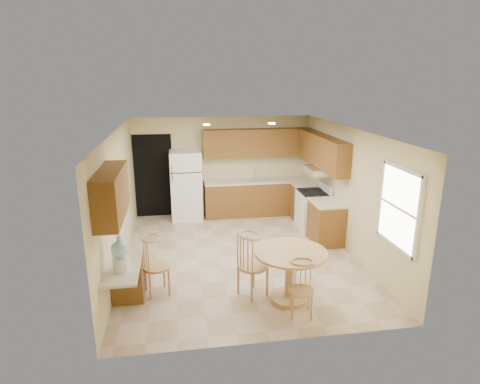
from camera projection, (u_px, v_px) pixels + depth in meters
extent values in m
plane|color=tan|center=(239.00, 256.00, 8.03)|extent=(5.50, 5.50, 0.00)
cube|color=white|center=(239.00, 131.00, 7.34)|extent=(4.50, 5.50, 0.02)
cube|color=beige|center=(222.00, 166.00, 10.29)|extent=(4.50, 0.02, 2.50)
cube|color=beige|center=(272.00, 257.00, 5.07)|extent=(4.50, 0.02, 2.50)
cube|color=beige|center=(118.00, 201.00, 7.35)|extent=(0.02, 5.50, 2.50)
cube|color=beige|center=(350.00, 191.00, 8.02)|extent=(0.02, 5.50, 2.50)
cube|color=black|center=(154.00, 176.00, 10.07)|extent=(0.90, 0.02, 2.10)
cube|color=brown|center=(258.00, 198.00, 10.37)|extent=(2.75, 0.60, 0.87)
cube|color=beige|center=(258.00, 181.00, 10.24)|extent=(2.75, 0.63, 0.04)
cube|color=brown|center=(305.00, 203.00, 9.96)|extent=(0.60, 0.59, 0.87)
cube|color=beige|center=(306.00, 185.00, 9.84)|extent=(0.63, 0.59, 0.04)
cube|color=brown|center=(326.00, 223.00, 8.58)|extent=(0.60, 0.80, 0.87)
cube|color=beige|center=(327.00, 203.00, 8.46)|extent=(0.63, 0.80, 0.04)
cube|color=brown|center=(257.00, 143.00, 10.10)|extent=(2.75, 0.33, 0.70)
cube|color=brown|center=(322.00, 151.00, 8.98)|extent=(0.33, 2.42, 0.70)
cube|color=brown|center=(111.00, 194.00, 5.69)|extent=(0.33, 1.40, 0.70)
cube|color=silver|center=(257.00, 180.00, 10.23)|extent=(0.78, 0.44, 0.01)
cube|color=silver|center=(318.00, 170.00, 9.06)|extent=(0.50, 0.76, 0.14)
cube|color=brown|center=(128.00, 278.00, 6.38)|extent=(0.48, 0.42, 0.72)
cube|color=beige|center=(123.00, 267.00, 5.91)|extent=(0.50, 1.20, 0.04)
cube|color=white|center=(400.00, 208.00, 6.20)|extent=(0.05, 1.00, 1.20)
cube|color=white|center=(404.00, 169.00, 6.02)|extent=(0.05, 1.10, 0.06)
cube|color=white|center=(395.00, 245.00, 6.36)|extent=(0.05, 1.10, 0.06)
cube|color=white|center=(419.00, 219.00, 5.69)|extent=(0.05, 0.06, 1.28)
cube|color=white|center=(382.00, 198.00, 6.70)|extent=(0.05, 0.06, 1.28)
cylinder|color=white|center=(207.00, 125.00, 8.41)|extent=(0.14, 0.14, 0.02)
cylinder|color=white|center=(272.00, 123.00, 8.62)|extent=(0.14, 0.14, 0.02)
cube|color=white|center=(186.00, 185.00, 9.93)|extent=(0.76, 0.71, 1.72)
cube|color=black|center=(186.00, 173.00, 9.48)|extent=(0.74, 0.01, 0.02)
cube|color=silver|center=(173.00, 178.00, 9.45)|extent=(0.03, 0.03, 0.18)
cube|color=silver|center=(172.00, 169.00, 9.39)|extent=(0.03, 0.03, 0.14)
cube|color=white|center=(313.00, 211.00, 9.31)|extent=(0.65, 0.76, 0.90)
cube|color=black|center=(314.00, 192.00, 9.19)|extent=(0.64, 0.75, 0.02)
cube|color=white|center=(326.00, 188.00, 9.20)|extent=(0.06, 0.76, 0.18)
cylinder|color=tan|center=(289.00, 298.00, 6.44)|extent=(0.61, 0.61, 0.07)
cylinder|color=tan|center=(290.00, 276.00, 6.34)|extent=(0.15, 0.15, 0.76)
cylinder|color=tan|center=(291.00, 253.00, 6.22)|extent=(1.14, 1.14, 0.04)
cylinder|color=tan|center=(253.00, 267.00, 6.47)|extent=(0.47, 0.47, 0.04)
cylinder|color=tan|center=(241.00, 276.00, 6.67)|extent=(0.04, 0.04, 0.50)
cylinder|color=tan|center=(261.00, 275.00, 6.72)|extent=(0.04, 0.04, 0.50)
cylinder|color=tan|center=(244.00, 286.00, 6.35)|extent=(0.04, 0.04, 0.50)
cylinder|color=tan|center=(265.00, 285.00, 6.40)|extent=(0.04, 0.04, 0.50)
cylinder|color=tan|center=(301.00, 291.00, 5.92)|extent=(0.38, 0.38, 0.04)
cylinder|color=tan|center=(290.00, 299.00, 6.08)|extent=(0.03, 0.03, 0.41)
cylinder|color=tan|center=(307.00, 297.00, 6.12)|extent=(0.03, 0.03, 0.41)
cylinder|color=tan|center=(295.00, 309.00, 5.83)|extent=(0.03, 0.03, 0.41)
cylinder|color=tan|center=(313.00, 307.00, 5.87)|extent=(0.03, 0.03, 0.41)
cylinder|color=tan|center=(156.00, 267.00, 6.53)|extent=(0.43, 0.43, 0.04)
cylinder|color=tan|center=(148.00, 276.00, 6.72)|extent=(0.04, 0.04, 0.47)
cylinder|color=tan|center=(167.00, 275.00, 6.76)|extent=(0.04, 0.04, 0.47)
cylinder|color=tan|center=(147.00, 285.00, 6.42)|extent=(0.04, 0.04, 0.47)
cylinder|color=tan|center=(167.00, 284.00, 6.47)|extent=(0.04, 0.04, 0.47)
cylinder|color=white|center=(121.00, 264.00, 5.75)|extent=(0.23, 0.23, 0.20)
sphere|color=#98D6EC|center=(120.00, 249.00, 5.69)|extent=(0.25, 0.25, 0.25)
cylinder|color=#98D6EC|center=(119.00, 238.00, 5.64)|extent=(0.06, 0.06, 0.07)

